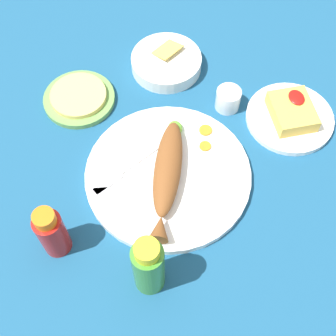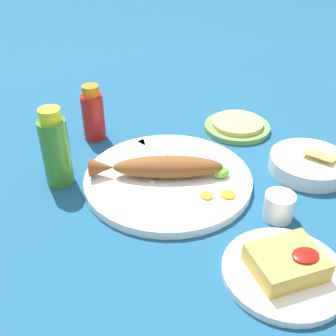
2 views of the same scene
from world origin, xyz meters
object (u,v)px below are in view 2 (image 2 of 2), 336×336
at_px(hot_sauce_bottle_red, 93,114).
at_px(side_plate_fries, 284,273).
at_px(fork_near, 145,156).
at_px(guacamole_bowl, 309,163).
at_px(salt_cup, 279,208).
at_px(fork_far, 165,152).
at_px(fried_fish, 160,167).
at_px(tortilla_plate, 237,127).
at_px(hot_sauce_bottle_green, 56,149).
at_px(main_plate, 168,179).

distance_m(hot_sauce_bottle_red, side_plate_fries, 0.60).
distance_m(fork_near, guacamole_bowl, 0.37).
bearing_deg(salt_cup, guacamole_bowl, 37.80).
distance_m(salt_cup, side_plate_fries, 0.15).
bearing_deg(hot_sauce_bottle_red, fork_far, -49.53).
bearing_deg(fried_fish, tortilla_plate, 49.44).
xyz_separation_m(hot_sauce_bottle_red, hot_sauce_bottle_green, (-0.11, -0.17, 0.02)).
xyz_separation_m(fork_far, side_plate_fries, (0.07, -0.41, -0.01)).
height_order(guacamole_bowl, tortilla_plate, guacamole_bowl).
bearing_deg(side_plate_fries, guacamole_bowl, 48.61).
bearing_deg(side_plate_fries, fried_fish, 109.02).
relative_size(fork_far, hot_sauce_bottle_green, 0.97).
height_order(fork_far, guacamole_bowl, guacamole_bowl).
xyz_separation_m(main_plate, hot_sauce_bottle_green, (-0.22, 0.08, 0.07)).
xyz_separation_m(salt_cup, side_plate_fries, (-0.07, -0.13, -0.02)).
xyz_separation_m(main_plate, salt_cup, (0.16, -0.18, 0.01)).
distance_m(fried_fish, fork_far, 0.10).
distance_m(main_plate, hot_sauce_bottle_green, 0.25).
height_order(fried_fish, fork_far, fried_fish).
relative_size(hot_sauce_bottle_red, tortilla_plate, 0.82).
relative_size(hot_sauce_bottle_red, salt_cup, 2.40).
bearing_deg(main_plate, hot_sauce_bottle_green, 159.57).
bearing_deg(salt_cup, tortilla_plate, 75.55).
height_order(salt_cup, side_plate_fries, salt_cup).
bearing_deg(main_plate, salt_cup, -47.74).
distance_m(hot_sauce_bottle_red, salt_cup, 0.51).
distance_m(fried_fish, guacamole_bowl, 0.34).
distance_m(fried_fish, fork_near, 0.09).
height_order(main_plate, tortilla_plate, main_plate).
bearing_deg(side_plate_fries, main_plate, 106.60).
bearing_deg(fork_far, fried_fish, 126.43).
bearing_deg(salt_cup, hot_sauce_bottle_green, 145.69).
xyz_separation_m(fork_far, tortilla_plate, (0.23, 0.08, -0.01)).
xyz_separation_m(main_plate, tortilla_plate, (0.25, 0.17, -0.00)).
height_order(salt_cup, guacamole_bowl, salt_cup).
xyz_separation_m(fried_fish, fork_near, (-0.01, 0.09, -0.02)).
distance_m(fork_far, side_plate_fries, 0.41).
relative_size(fork_near, hot_sauce_bottle_green, 1.06).
bearing_deg(hot_sauce_bottle_green, guacamole_bowl, -15.01).
height_order(fried_fish, side_plate_fries, fried_fish).
xyz_separation_m(side_plate_fries, tortilla_plate, (0.16, 0.48, 0.00)).
bearing_deg(hot_sauce_bottle_green, fork_far, 2.36).
distance_m(main_plate, fork_far, 0.10).
relative_size(hot_sauce_bottle_green, side_plate_fries, 0.85).
bearing_deg(hot_sauce_bottle_red, tortilla_plate, -12.87).
distance_m(fried_fish, salt_cup, 0.26).
distance_m(hot_sauce_bottle_green, tortilla_plate, 0.49).
bearing_deg(salt_cup, fried_fish, 134.16).
relative_size(hot_sauce_bottle_green, salt_cup, 2.96).
height_order(main_plate, fork_far, fork_far).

